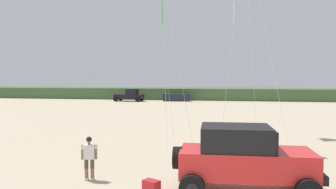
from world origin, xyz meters
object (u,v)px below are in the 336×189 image
(person_watching, at_px, (89,156))
(distant_pickup, at_px, (130,95))
(distant_sedan, at_px, (176,97))
(cooler_box, at_px, (151,186))
(jeep, at_px, (244,157))

(person_watching, bearing_deg, distant_pickup, 104.37)
(distant_sedan, bearing_deg, cooler_box, -86.78)
(jeep, relative_size, cooler_box, 8.74)
(cooler_box, distance_m, distant_pickup, 42.73)
(cooler_box, height_order, distant_pickup, distant_pickup)
(cooler_box, distance_m, distant_sedan, 42.74)
(distant_pickup, distance_m, distant_sedan, 7.54)
(person_watching, bearing_deg, cooler_box, -16.87)
(person_watching, distance_m, distant_pickup, 41.26)
(jeep, relative_size, distant_sedan, 1.17)
(distant_pickup, bearing_deg, person_watching, -75.63)
(distant_pickup, bearing_deg, jeep, -68.44)
(distant_pickup, xyz_separation_m, distant_sedan, (7.35, 1.63, -0.34))
(jeep, distance_m, cooler_box, 3.29)
(cooler_box, xyz_separation_m, distant_pickup, (-12.82, 40.76, 0.75))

